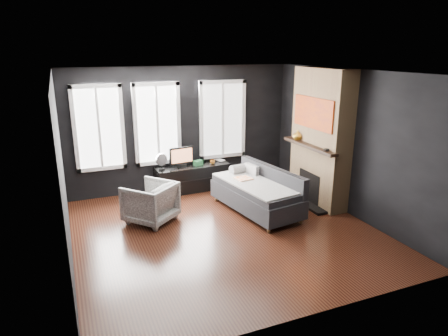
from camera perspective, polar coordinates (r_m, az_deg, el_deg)
name	(u,v)px	position (r m, az deg, el deg)	size (l,w,h in m)	color
floor	(225,231)	(7.03, 0.18, -8.97)	(5.00, 5.00, 0.00)	black
ceiling	(225,72)	(6.35, 0.20, 13.58)	(5.00, 5.00, 0.00)	white
wall_back	(182,129)	(8.86, -6.04, 5.58)	(5.00, 0.02, 2.70)	black
wall_left	(62,173)	(6.09, -22.08, -0.72)	(0.02, 5.00, 2.70)	black
wall_right	(348,143)	(7.84, 17.36, 3.44)	(0.02, 5.00, 2.70)	black
windows	(160,82)	(8.57, -9.12, 12.04)	(4.00, 0.16, 1.76)	white
fireplace	(321,137)	(8.18, 13.63, 4.26)	(0.70, 1.62, 2.70)	#93724C
sofa	(256,190)	(7.71, 4.61, -3.20)	(0.99, 1.98, 0.85)	black
stripe_pillow	(252,173)	(8.13, 3.97, -0.73)	(0.09, 0.37, 0.37)	gray
armchair	(150,200)	(7.37, -10.49, -4.58)	(0.79, 0.74, 0.81)	white
media_console	(193,178)	(8.93, -4.52, -1.38)	(1.65, 0.52, 0.57)	black
monitor	(181,155)	(8.72, -6.10, 1.79)	(0.56, 0.12, 0.50)	black
desk_fan	(162,161)	(8.55, -8.92, 0.93)	(0.26, 0.26, 0.37)	#999999
mug	(212,161)	(8.92, -1.66, 0.94)	(0.11, 0.09, 0.11)	orange
book	(217,156)	(9.13, -0.99, 1.68)	(0.16, 0.02, 0.22)	#A89D87
storage_box	(198,163)	(8.85, -3.73, 0.75)	(0.19, 0.12, 0.11)	#27713E
mantel_vase	(297,135)	(8.40, 10.45, 4.63)	(0.20, 0.21, 0.20)	#C9882C
mantel_clock	(327,150)	(7.62, 14.44, 2.52)	(0.11, 0.11, 0.04)	black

